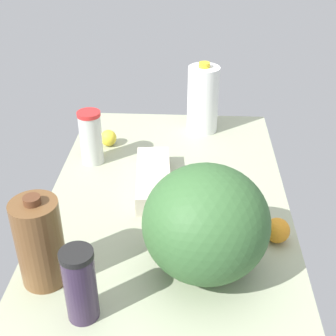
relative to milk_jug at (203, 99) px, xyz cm
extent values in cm
cube|color=#A1A98A|center=(-46.59, 11.21, -14.77)|extent=(120.00, 76.00, 3.00)
cylinder|color=white|center=(0.00, 0.00, -0.12)|extent=(12.22, 12.22, 26.31)
cylinder|color=yellow|center=(0.00, 0.00, 13.94)|extent=(4.28, 4.28, 1.80)
ellipsoid|color=#376433|center=(-79.41, 0.10, 1.42)|extent=(31.66, 31.66, 29.39)
cylinder|color=brown|center=(-85.38, 40.26, -1.54)|extent=(11.58, 11.58, 23.46)
cylinder|color=#59331E|center=(-85.38, 40.26, 11.10)|extent=(4.05, 4.05, 1.80)
cylinder|color=silver|center=(-27.39, 39.30, -4.21)|extent=(7.85, 7.85, 18.11)
cylinder|color=red|center=(-27.39, 39.30, 5.54)|extent=(8.09, 8.09, 1.40)
cylinder|color=#372942|center=(-96.57, 28.18, -4.33)|extent=(7.41, 7.41, 17.88)
cylinder|color=black|center=(-96.57, 28.18, 5.31)|extent=(7.64, 7.64, 1.40)
cube|color=beige|center=(-42.66, 16.22, -10.12)|extent=(32.66, 13.68, 6.29)
sphere|color=yellow|center=(-14.97, 35.61, -10.18)|extent=(6.18, 6.18, 6.18)
sphere|color=orange|center=(-67.50, -20.36, -9.71)|extent=(7.12, 7.12, 7.12)
camera|label=1|loc=(-170.30, 4.55, 73.52)|focal=50.00mm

